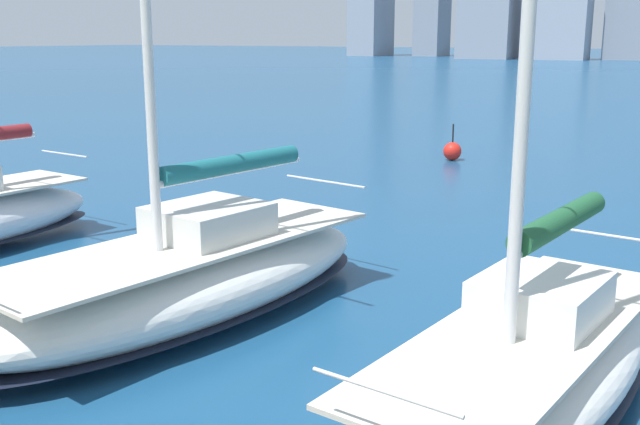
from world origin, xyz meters
The scene contains 3 objects.
sailboat_forest centered at (-3.76, -5.88, 0.67)m, with size 3.08×7.47×9.25m.
sailboat_teal centered at (2.00, -6.22, 0.75)m, with size 3.80×8.39×9.82m.
channel_buoy centered at (4.36, -24.21, 0.36)m, with size 0.70×0.70×1.40m.
Camera 1 is at (-6.05, 2.89, 4.68)m, focal length 42.00 mm.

